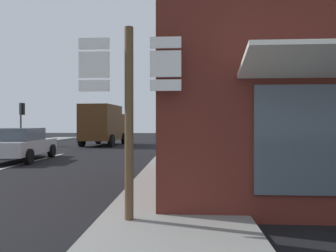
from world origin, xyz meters
TOP-DOWN VIEW (x-y plane):
  - ground_plane at (0.00, 10.00)m, footprint 80.00×80.00m
  - sidewalk_right at (6.58, 8.00)m, footprint 2.49×44.00m
  - sedan_far at (-0.64, 8.92)m, footprint 2.25×4.33m
  - delivery_truck at (0.48, 18.68)m, footprint 2.77×5.14m
  - route_sign_post at (5.85, 0.33)m, footprint 1.66×0.14m
  - traffic_light_far_left at (-5.63, 18.14)m, footprint 0.30×0.49m
  - traffic_light_far_right at (5.63, 17.64)m, footprint 0.30×0.49m
  - traffic_light_near_right at (5.63, 11.74)m, footprint 0.30×0.49m

SIDE VIEW (x-z plane):
  - ground_plane at x=0.00m, z-range 0.00..0.00m
  - sidewalk_right at x=6.58m, z-range 0.00..0.14m
  - sedan_far at x=-0.64m, z-range 0.03..1.50m
  - delivery_truck at x=0.48m, z-range 0.13..3.18m
  - route_sign_post at x=5.85m, z-range 0.31..3.51m
  - traffic_light_far_left at x=-5.63m, z-range 0.78..4.01m
  - traffic_light_far_right at x=5.63m, z-range 0.80..4.15m
  - traffic_light_near_right at x=5.63m, z-range 0.86..4.44m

